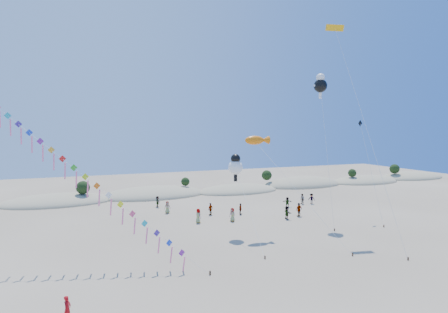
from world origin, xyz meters
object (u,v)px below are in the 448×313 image
flyer_foreground (67,309)px  kite_train (53,152)px  fish_kite (257,140)px  parafoil_kite (336,32)px

flyer_foreground → kite_train: bearing=33.4°
fish_kite → parafoil_kite: bearing=-4.3°
kite_train → flyer_foreground: bearing=-84.7°
fish_kite → parafoil_kite: parafoil_kite is taller
kite_train → fish_kite: 21.62m
fish_kite → flyer_foreground: 26.62m
fish_kite → flyer_foreground: bearing=-145.9°
fish_kite → parafoil_kite: 16.64m
parafoil_kite → fish_kite: bearing=175.7°
kite_train → parafoil_kite: parafoil_kite is taller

